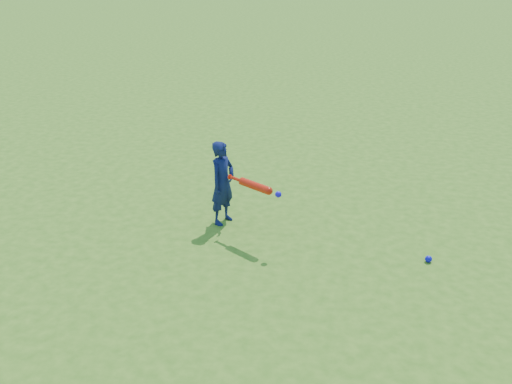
{
  "coord_description": "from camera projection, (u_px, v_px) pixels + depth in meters",
  "views": [
    {
      "loc": [
        2.29,
        -6.02,
        2.83
      ],
      "look_at": [
        1.2,
        -0.74,
        0.51
      ],
      "focal_mm": 40.0,
      "sensor_mm": 36.0,
      "label": 1
    }
  ],
  "objects": [
    {
      "name": "ground_ball_blue",
      "position": [
        428.0,
        259.0,
        5.55
      ],
      "size": [
        0.07,
        0.07,
        0.07
      ],
      "primitive_type": "sphere",
      "color": "#0F0CD7",
      "rests_on": "ground"
    },
    {
      "name": "ground",
      "position": [
        172.0,
        199.0,
        6.96
      ],
      "size": [
        80.0,
        80.0,
        0.0
      ],
      "primitive_type": "plane",
      "color": "#3F711B",
      "rests_on": "ground"
    },
    {
      "name": "child",
      "position": [
        223.0,
        183.0,
        6.19
      ],
      "size": [
        0.34,
        0.4,
        0.94
      ],
      "primitive_type": "imported",
      "rotation": [
        0.0,
        0.0,
        1.18
      ],
      "color": "#10184C",
      "rests_on": "ground"
    },
    {
      "name": "bat_swing",
      "position": [
        257.0,
        187.0,
        5.76
      ],
      "size": [
        0.63,
        0.42,
        0.08
      ],
      "rotation": [
        0.0,
        0.0,
        -0.55
      ],
      "color": "red",
      "rests_on": "ground"
    }
  ]
}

